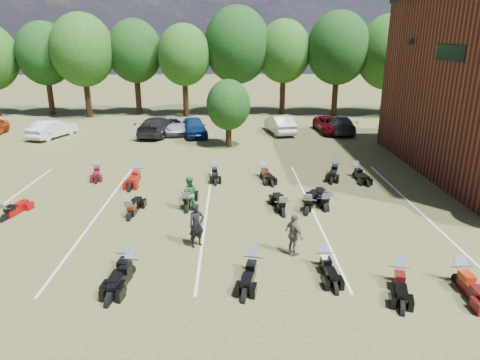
{
  "coord_description": "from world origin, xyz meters",
  "views": [
    {
      "loc": [
        -1.83,
        -15.63,
        7.79
      ],
      "look_at": [
        -1.41,
        4.0,
        1.2
      ],
      "focal_mm": 32.0,
      "sensor_mm": 36.0,
      "label": 1
    }
  ],
  "objects_px": {
    "motorcycle_3": "(253,272)",
    "motorcycle_7": "(6,220)",
    "person_grey": "(294,235)",
    "motorcycle_14": "(98,175)",
    "person_green": "(189,194)",
    "person_black": "(196,225)",
    "car_4": "(194,127)"
  },
  "relations": [
    {
      "from": "motorcycle_3",
      "to": "motorcycle_7",
      "type": "relative_size",
      "value": 1.05
    },
    {
      "from": "person_grey",
      "to": "motorcycle_14",
      "type": "distance_m",
      "value": 14.38
    },
    {
      "from": "person_green",
      "to": "motorcycle_3",
      "type": "bearing_deg",
      "value": 110.64
    },
    {
      "from": "person_black",
      "to": "person_grey",
      "type": "height_order",
      "value": "person_black"
    },
    {
      "from": "motorcycle_3",
      "to": "person_grey",
      "type": "bearing_deg",
      "value": 50.89
    },
    {
      "from": "person_green",
      "to": "person_grey",
      "type": "relative_size",
      "value": 1.0
    },
    {
      "from": "person_grey",
      "to": "motorcycle_14",
      "type": "height_order",
      "value": "person_grey"
    },
    {
      "from": "motorcycle_7",
      "to": "motorcycle_14",
      "type": "distance_m",
      "value": 6.95
    },
    {
      "from": "car_4",
      "to": "person_black",
      "type": "xyz_separation_m",
      "value": [
        1.66,
        -19.7,
        0.14
      ]
    },
    {
      "from": "motorcycle_3",
      "to": "motorcycle_7",
      "type": "height_order",
      "value": "motorcycle_3"
    },
    {
      "from": "motorcycle_14",
      "to": "motorcycle_7",
      "type": "bearing_deg",
      "value": -121.21
    },
    {
      "from": "person_black",
      "to": "car_4",
      "type": "bearing_deg",
      "value": 60.95
    },
    {
      "from": "motorcycle_3",
      "to": "motorcycle_14",
      "type": "relative_size",
      "value": 1.03
    },
    {
      "from": "car_4",
      "to": "motorcycle_3",
      "type": "xyz_separation_m",
      "value": [
        3.75,
        -21.74,
        -0.75
      ]
    },
    {
      "from": "person_green",
      "to": "motorcycle_3",
      "type": "xyz_separation_m",
      "value": [
        2.7,
        -5.71,
        -0.83
      ]
    },
    {
      "from": "person_black",
      "to": "motorcycle_3",
      "type": "xyz_separation_m",
      "value": [
        2.08,
        -2.04,
        -0.89
      ]
    },
    {
      "from": "person_grey",
      "to": "motorcycle_3",
      "type": "relative_size",
      "value": 0.75
    },
    {
      "from": "person_grey",
      "to": "car_4",
      "type": "bearing_deg",
      "value": -15.55
    },
    {
      "from": "person_black",
      "to": "person_grey",
      "type": "distance_m",
      "value": 3.75
    },
    {
      "from": "person_black",
      "to": "motorcycle_14",
      "type": "distance_m",
      "value": 11.41
    },
    {
      "from": "person_green",
      "to": "person_grey",
      "type": "distance_m",
      "value": 6.18
    },
    {
      "from": "motorcycle_7",
      "to": "motorcycle_14",
      "type": "xyz_separation_m",
      "value": [
        2.19,
        6.59,
        0.0
      ]
    },
    {
      "from": "person_black",
      "to": "person_green",
      "type": "distance_m",
      "value": 3.72
    },
    {
      "from": "car_4",
      "to": "person_black",
      "type": "bearing_deg",
      "value": -97.63
    },
    {
      "from": "car_4",
      "to": "person_grey",
      "type": "bearing_deg",
      "value": -87.86
    },
    {
      "from": "motorcycle_3",
      "to": "motorcycle_14",
      "type": "distance_m",
      "value": 14.26
    },
    {
      "from": "car_4",
      "to": "person_green",
      "type": "xyz_separation_m",
      "value": [
        1.04,
        -16.03,
        0.08
      ]
    },
    {
      "from": "car_4",
      "to": "motorcycle_3",
      "type": "bearing_deg",
      "value": -92.67
    },
    {
      "from": "person_green",
      "to": "motorcycle_7",
      "type": "bearing_deg",
      "value": 2.16
    },
    {
      "from": "person_grey",
      "to": "person_green",
      "type": "bearing_deg",
      "value": 13.81
    },
    {
      "from": "person_green",
      "to": "motorcycle_3",
      "type": "height_order",
      "value": "person_green"
    },
    {
      "from": "person_grey",
      "to": "motorcycle_7",
      "type": "bearing_deg",
      "value": 44.27
    }
  ]
}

